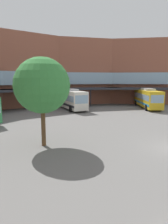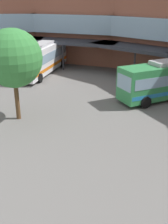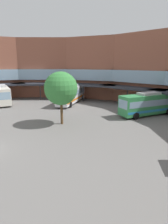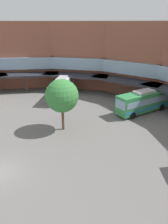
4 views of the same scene
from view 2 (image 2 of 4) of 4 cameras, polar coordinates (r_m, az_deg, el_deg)
The scene contains 4 objects.
station_building at distance 26.14m, azimuth 12.45°, elevation 16.74°, with size 74.41×38.11×14.47m.
bus_1 at distance 28.45m, azimuth 16.71°, elevation 6.38°, with size 4.56×10.37×3.82m.
bus_3 at distance 37.04m, azimuth -8.46°, elevation 10.89°, with size 9.47×11.03×3.98m.
plaza_tree at distance 22.38m, azimuth -14.37°, elevation 10.58°, with size 4.56×4.56×7.34m.
Camera 2 is at (17.08, 2.26, 9.54)m, focal length 44.56 mm.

